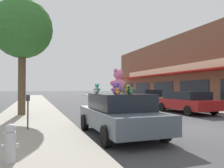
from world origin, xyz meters
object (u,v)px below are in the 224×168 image
object	(u,v)px
teddy_bear_purple	(115,89)
teddy_bear_black	(129,90)
parked_car_far_center	(186,101)
parking_meter	(28,107)
street_tree	(22,29)
teddy_bear_orange	(117,91)
parked_car_far_right	(147,98)
teddy_bear_blue	(118,89)
teddy_bear_giant	(118,82)
teddy_bear_green	(131,91)
teddy_bear_cream	(96,91)
plush_art_car	(120,113)
fire_hydrant	(10,143)
teddy_bear_teal	(97,89)
teddy_bear_yellow	(128,89)

from	to	relation	value
teddy_bear_purple	teddy_bear_black	bearing A→B (deg)	-114.65
parked_car_far_center	parking_meter	xyz separation A→B (m)	(-9.79, -3.38, 0.16)
street_tree	parking_meter	bearing A→B (deg)	-84.75
teddy_bear_purple	parking_meter	distance (m)	3.58
teddy_bear_orange	parked_car_far_right	distance (m)	13.50
teddy_bear_blue	teddy_bear_black	bearing A→B (deg)	-178.52
parked_car_far_center	street_tree	bearing A→B (deg)	171.33
teddy_bear_giant	teddy_bear_green	xyz separation A→B (m)	(-0.05, -1.24, -0.33)
teddy_bear_cream	parked_car_far_right	world-z (taller)	teddy_bear_cream
plush_art_car	teddy_bear_orange	distance (m)	1.40
parking_meter	teddy_bear_cream	bearing A→B (deg)	-20.58
teddy_bear_orange	fire_hydrant	world-z (taller)	teddy_bear_orange
teddy_bear_orange	teddy_bear_giant	bearing A→B (deg)	-99.94
plush_art_car	teddy_bear_teal	size ratio (longest dim) A/B	11.72
teddy_bear_giant	teddy_bear_orange	size ratio (longest dim) A/B	4.20
fire_hydrant	teddy_bear_orange	bearing A→B (deg)	23.29
parked_car_far_right	fire_hydrant	distance (m)	16.09
teddy_bear_green	teddy_bear_blue	bearing A→B (deg)	-130.26
teddy_bear_black	teddy_bear_orange	bearing A→B (deg)	27.69
street_tree	parking_meter	xyz separation A→B (m)	(0.45, -4.95, -4.14)
teddy_bear_giant	teddy_bear_green	bearing A→B (deg)	66.83
teddy_bear_giant	teddy_bear_green	world-z (taller)	teddy_bear_giant
teddy_bear_cream	parked_car_far_right	size ratio (longest dim) A/B	0.05
teddy_bear_cream	parking_meter	xyz separation A→B (m)	(-2.35, 0.88, -0.62)
teddy_bear_giant	teddy_bear_teal	distance (m)	0.87
teddy_bear_green	teddy_bear_purple	distance (m)	0.53
teddy_bear_cream	teddy_bear_black	world-z (taller)	teddy_bear_black
teddy_bear_giant	teddy_bear_yellow	world-z (taller)	teddy_bear_giant
teddy_bear_yellow	parking_meter	bearing A→B (deg)	14.32
teddy_bear_teal	fire_hydrant	distance (m)	4.23
plush_art_car	teddy_bear_blue	size ratio (longest dim) A/B	11.42
teddy_bear_orange	teddy_bear_teal	bearing A→B (deg)	-74.34
teddy_bear_orange	parking_meter	xyz separation A→B (m)	(-2.57, 2.56, -0.62)
teddy_bear_purple	parked_car_far_center	world-z (taller)	teddy_bear_purple
teddy_bear_purple	parked_car_far_right	size ratio (longest dim) A/B	0.08
fire_hydrant	plush_art_car	bearing A→B (deg)	34.33
teddy_bear_teal	parking_meter	xyz separation A→B (m)	(-2.46, 0.69, -0.69)
teddy_bear_yellow	fire_hydrant	world-z (taller)	teddy_bear_yellow
teddy_bear_teal	parked_car_far_right	xyz separation A→B (m)	(7.33, 9.51, -0.84)
teddy_bear_orange	fire_hydrant	xyz separation A→B (m)	(-2.81, -1.21, -1.03)
teddy_bear_cream	teddy_bear_yellow	distance (m)	1.19
teddy_bear_giant	street_tree	distance (m)	7.77
teddy_bear_yellow	teddy_bear_blue	bearing A→B (deg)	59.70
parking_meter	teddy_bear_blue	bearing A→B (deg)	-28.09
parked_car_far_right	teddy_bear_teal	bearing A→B (deg)	-127.61
teddy_bear_teal	teddy_bear_black	distance (m)	1.40
plush_art_car	street_tree	distance (m)	8.52
teddy_bear_yellow	parked_car_far_right	world-z (taller)	teddy_bear_yellow
teddy_bear_giant	teddy_bear_yellow	bearing A→B (deg)	127.64
plush_art_car	teddy_bear_cream	size ratio (longest dim) A/B	18.72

